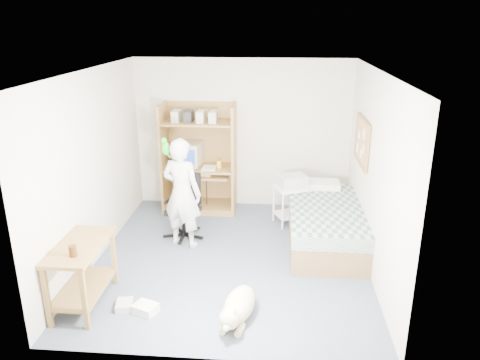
{
  "coord_description": "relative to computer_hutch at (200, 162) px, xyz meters",
  "views": [
    {
      "loc": [
        0.58,
        -5.64,
        3.09
      ],
      "look_at": [
        0.1,
        0.23,
        1.05
      ],
      "focal_mm": 35.0,
      "sensor_mm": 36.0,
      "label": 1
    }
  ],
  "objects": [
    {
      "name": "floor_box_a",
      "position": [
        -0.13,
        -3.05,
        -0.77
      ],
      "size": [
        0.31,
        0.28,
        0.1
      ],
      "primitive_type": "cube",
      "rotation": [
        0.0,
        0.0,
        -0.39
      ],
      "color": "white",
      "rests_on": "floor"
    },
    {
      "name": "floor_box_b",
      "position": [
        -0.38,
        -2.99,
        -0.78
      ],
      "size": [
        0.21,
        0.25,
        0.08
      ],
      "primitive_type": "cube",
      "rotation": [
        0.0,
        0.0,
        0.16
      ],
      "color": "#BBBBB5",
      "rests_on": "floor"
    },
    {
      "name": "floor",
      "position": [
        0.7,
        -1.74,
        -0.82
      ],
      "size": [
        4.0,
        4.0,
        0.0
      ],
      "primitive_type": "plane",
      "color": "#46505F",
      "rests_on": "ground"
    },
    {
      "name": "wall_right",
      "position": [
        2.5,
        -1.74,
        0.43
      ],
      "size": [
        0.02,
        4.0,
        2.5
      ],
      "primitive_type": "cube",
      "color": "beige",
      "rests_on": "floor"
    },
    {
      "name": "printer",
      "position": [
        1.53,
        -0.49,
        -0.12
      ],
      "size": [
        0.51,
        0.46,
        0.18
      ],
      "primitive_type": "cube",
      "rotation": [
        0.0,
        0.0,
        0.42
      ],
      "color": "#BABBB6",
      "rests_on": "printer_cart"
    },
    {
      "name": "ceiling",
      "position": [
        0.7,
        -1.74,
        1.68
      ],
      "size": [
        3.6,
        4.0,
        0.02
      ],
      "primitive_type": "cube",
      "color": "white",
      "rests_on": "wall_back"
    },
    {
      "name": "bed",
      "position": [
        2.0,
        -1.12,
        -0.53
      ],
      "size": [
        1.02,
        2.02,
        0.66
      ],
      "color": "brown",
      "rests_on": "floor"
    },
    {
      "name": "pencil_cup",
      "position": [
        0.34,
        -0.09,
        -0.0
      ],
      "size": [
        0.08,
        0.08,
        0.12
      ],
      "primitive_type": "cylinder",
      "color": "yellow",
      "rests_on": "computer_hutch"
    },
    {
      "name": "corkboard",
      "position": [
        2.47,
        -0.84,
        0.63
      ],
      "size": [
        0.04,
        0.94,
        0.66
      ],
      "color": "#A27648",
      "rests_on": "wall_right"
    },
    {
      "name": "printer_cart",
      "position": [
        1.53,
        -0.49,
        -0.41
      ],
      "size": [
        0.64,
        0.58,
        0.62
      ],
      "rotation": [
        0.0,
        0.0,
        0.42
      ],
      "color": "white",
      "rests_on": "floor"
    },
    {
      "name": "drink_glass",
      "position": [
        -0.8,
        -3.2,
        -0.01
      ],
      "size": [
        0.08,
        0.08,
        0.12
      ],
      "primitive_type": "cylinder",
      "color": "#3B1D09",
      "rests_on": "side_desk"
    },
    {
      "name": "parrot",
      "position": [
        -0.22,
        -1.36,
        0.62
      ],
      "size": [
        0.12,
        0.2,
        0.32
      ],
      "rotation": [
        0.0,
        0.0,
        -0.33
      ],
      "color": "#148C17",
      "rests_on": "person"
    },
    {
      "name": "wall_back",
      "position": [
        0.7,
        0.26,
        0.43
      ],
      "size": [
        3.6,
        0.02,
        2.5
      ],
      "primitive_type": "cube",
      "color": "beige",
      "rests_on": "floor"
    },
    {
      "name": "wall_left",
      "position": [
        -1.1,
        -1.74,
        0.43
      ],
      "size": [
        0.02,
        4.0,
        2.5
      ],
      "primitive_type": "cube",
      "color": "beige",
      "rests_on": "floor"
    },
    {
      "name": "person",
      "position": [
        -0.02,
        -1.38,
        -0.03
      ],
      "size": [
        0.67,
        0.54,
        1.58
      ],
      "primitive_type": "imported",
      "rotation": [
        0.0,
        0.0,
        2.81
      ],
      "color": "silver",
      "rests_on": "floor"
    },
    {
      "name": "dog",
      "position": [
        0.91,
        -3.09,
        -0.66
      ],
      "size": [
        0.43,
        0.97,
        0.36
      ],
      "rotation": [
        0.0,
        0.0,
        -0.19
      ],
      "color": "#C9B787",
      "rests_on": "floor"
    },
    {
      "name": "computer_hutch",
      "position": [
        0.0,
        0.0,
        0.0
      ],
      "size": [
        1.2,
        0.63,
        1.8
      ],
      "color": "brown",
      "rests_on": "floor"
    },
    {
      "name": "keyboard",
      "position": [
        -0.01,
        -0.16,
        -0.15
      ],
      "size": [
        0.46,
        0.19,
        0.03
      ],
      "primitive_type": "cube",
      "rotation": [
        0.0,
        0.0,
        -0.07
      ],
      "color": "beige",
      "rests_on": "computer_hutch"
    },
    {
      "name": "crt_monitor",
      "position": [
        -0.18,
        0.01,
        0.14
      ],
      "size": [
        0.44,
        0.46,
        0.38
      ],
      "rotation": [
        0.0,
        0.0,
        -0.09
      ],
      "color": "beige",
      "rests_on": "computer_hutch"
    },
    {
      "name": "side_desk",
      "position": [
        -0.85,
        -2.94,
        -0.33
      ],
      "size": [
        0.5,
        1.0,
        0.75
      ],
      "color": "brown",
      "rests_on": "floor"
    },
    {
      "name": "office_chair",
      "position": [
        -0.05,
        -1.08,
        -0.48
      ],
      "size": [
        0.54,
        0.55,
        0.95
      ],
      "rotation": [
        0.0,
        0.0,
        -0.33
      ],
      "color": "black",
      "rests_on": "floor"
    }
  ]
}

